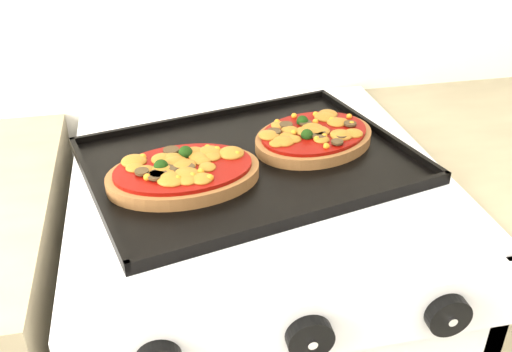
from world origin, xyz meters
name	(u,v)px	position (x,y,z in m)	size (l,w,h in m)	color
control_panel	(310,325)	(0.03, 1.39, 0.85)	(0.60, 0.02, 0.09)	silver
knob_center	(310,338)	(0.02, 1.37, 0.85)	(0.06, 0.06, 0.02)	black
knob_right	(448,315)	(0.20, 1.37, 0.85)	(0.06, 0.06, 0.02)	black
baking_tray	(250,160)	(0.02, 1.70, 0.92)	(0.51, 0.37, 0.02)	black
pizza_left	(184,172)	(-0.09, 1.65, 0.94)	(0.24, 0.16, 0.03)	#955C33
pizza_right	(314,136)	(0.14, 1.73, 0.94)	(0.22, 0.16, 0.03)	#955C33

